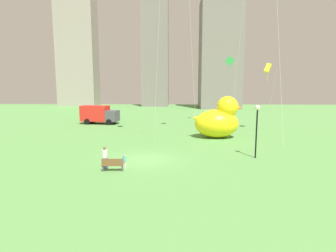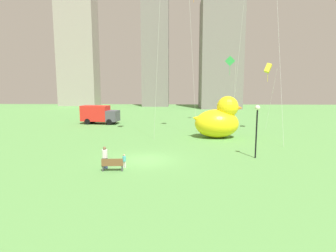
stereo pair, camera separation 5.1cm
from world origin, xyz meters
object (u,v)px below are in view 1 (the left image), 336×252
object	(u,v)px
person_child	(124,160)
kite_yellow	(268,68)
park_bench	(113,164)
lamppost	(257,120)
giant_inflatable_duck	(218,120)
kite_green	(230,64)
box_truck	(99,115)
person_adult	(105,156)

from	to	relation	value
person_child	kite_yellow	size ratio (longest dim) A/B	0.11
kite_yellow	person_child	bearing A→B (deg)	-132.08
park_bench	person_child	xyz separation A→B (m)	(0.65, 0.82, 0.07)
lamppost	park_bench	bearing A→B (deg)	-160.27
park_bench	giant_inflatable_duck	xyz separation A→B (m)	(9.12, 12.87, 1.55)
giant_inflatable_duck	kite_green	size ratio (longest dim) A/B	0.60
person_child	box_truck	world-z (taller)	box_truck
person_adult	kite_green	bearing A→B (deg)	54.50
box_truck	kite_green	xyz separation A→B (m)	(18.79, -7.18, 7.18)
person_adult	lamppost	xyz separation A→B (m)	(11.50, 3.30, 2.27)
park_bench	kite_yellow	bearing A→B (deg)	48.08
kite_green	kite_yellow	world-z (taller)	kite_green
person_child	kite_green	distance (m)	20.84
kite_green	person_adult	bearing A→B (deg)	-125.50
park_bench	box_truck	size ratio (longest dim) A/B	0.25
person_child	giant_inflatable_duck	world-z (taller)	giant_inflatable_duck
person_child	lamppost	distance (m)	10.94
person_adult	person_child	size ratio (longest dim) A/B	1.62
person_child	lamppost	xyz separation A→B (m)	(10.17, 3.06, 2.61)
box_truck	kite_green	world-z (taller)	kite_green
person_child	lamppost	size ratio (longest dim) A/B	0.23
park_bench	giant_inflatable_duck	world-z (taller)	giant_inflatable_duck
lamppost	kite_yellow	world-z (taller)	kite_yellow
lamppost	person_child	bearing A→B (deg)	-163.27
person_child	lamppost	bearing A→B (deg)	16.73
person_adult	kite_green	distance (m)	21.59
lamppost	kite_green	size ratio (longest dim) A/B	0.45
person_adult	kite_green	world-z (taller)	kite_green
lamppost	box_truck	world-z (taller)	lamppost
giant_inflatable_duck	box_truck	bearing A→B (deg)	146.20
person_adult	person_child	xyz separation A→B (m)	(1.33, 0.24, -0.34)
lamppost	kite_yellow	xyz separation A→B (m)	(5.16, 13.92, 4.94)
person_child	person_adult	bearing A→B (deg)	-169.88
park_bench	person_adult	distance (m)	0.99
person_adult	giant_inflatable_duck	size ratio (longest dim) A/B	0.28
person_adult	giant_inflatable_duck	world-z (taller)	giant_inflatable_duck
person_adult	kite_yellow	size ratio (longest dim) A/B	0.18
person_adult	kite_green	size ratio (longest dim) A/B	0.17
lamppost	box_truck	size ratio (longest dim) A/B	0.72
giant_inflatable_duck	kite_green	bearing A→B (deg)	65.21
kite_yellow	giant_inflatable_duck	bearing A→B (deg)	-144.31
park_bench	kite_green	world-z (taller)	kite_green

